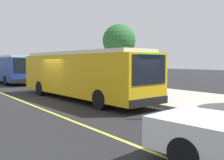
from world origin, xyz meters
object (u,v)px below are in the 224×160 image
(transit_bus_second, at_px, (7,68))
(route_sign_post, at_px, (135,68))
(transit_bus_main, at_px, (81,73))
(waiting_bench, at_px, (140,85))

(transit_bus_second, distance_m, route_sign_post, 18.53)
(transit_bus_main, relative_size, transit_bus_second, 0.96)
(route_sign_post, bearing_deg, waiting_bench, 132.00)
(transit_bus_second, distance_m, waiting_bench, 16.78)
(transit_bus_main, relative_size, waiting_bench, 7.15)
(waiting_bench, distance_m, route_sign_post, 3.93)
(transit_bus_second, height_order, waiting_bench, transit_bus_second)
(transit_bus_second, relative_size, waiting_bench, 7.42)
(waiting_bench, height_order, route_sign_post, route_sign_post)
(waiting_bench, relative_size, route_sign_post, 0.57)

